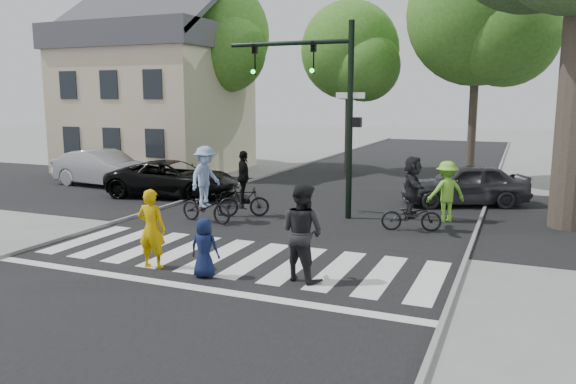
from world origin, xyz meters
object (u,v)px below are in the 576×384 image
traffic_signal (324,92)px  pedestrian_woman (152,229)px  car_suv (173,179)px  car_grey (464,184)px  cyclist_mid (244,190)px  car_silver (104,168)px  pedestrian_child (204,248)px  cyclist_left (206,190)px  pedestrian_adult (302,232)px  cyclist_right (412,198)px

traffic_signal → pedestrian_woman: bearing=-104.5°
car_suv → car_grey: (10.35, 2.56, 0.05)m
cyclist_mid → car_silver: 8.90m
pedestrian_child → cyclist_left: (-2.70, 4.56, 0.36)m
pedestrian_adult → cyclist_right: size_ratio=0.96×
cyclist_left → traffic_signal: bearing=36.0°
cyclist_mid → car_grey: cyclist_mid is taller
car_silver → car_grey: size_ratio=1.08×
cyclist_mid → pedestrian_adult: bearing=-52.2°
traffic_signal → pedestrian_woman: 7.44m
traffic_signal → car_suv: bearing=169.8°
car_suv → pedestrian_adult: bearing=-139.4°
pedestrian_child → cyclist_mid: size_ratio=0.61×
pedestrian_woman → car_grey: size_ratio=0.41×
pedestrian_adult → car_suv: bearing=-23.3°
cyclist_left → cyclist_mid: bearing=60.5°
cyclist_mid → car_grey: bearing=36.9°
pedestrian_child → car_suv: bearing=-58.6°
pedestrian_child → car_silver: bearing=-47.3°
pedestrian_adult → car_silver: (-12.28, 8.30, -0.25)m
cyclist_right → car_silver: 13.91m
pedestrian_adult → cyclist_mid: (-3.98, 5.12, -0.16)m
pedestrian_adult → car_suv: size_ratio=0.41×
pedestrian_woman → car_suv: size_ratio=0.36×
cyclist_right → car_grey: size_ratio=0.49×
traffic_signal → cyclist_mid: 3.94m
traffic_signal → car_silver: bearing=168.3°
pedestrian_woman → car_grey: pedestrian_woman is taller
cyclist_left → car_suv: bearing=135.9°
pedestrian_woman → pedestrian_adult: pedestrian_adult is taller
pedestrian_child → cyclist_mid: (-2.03, 5.75, 0.22)m
pedestrian_woman → pedestrian_child: bearing=167.9°
pedestrian_woman → pedestrian_adult: (3.37, 0.49, 0.13)m
car_suv → cyclist_right: bearing=-109.6°
pedestrian_adult → car_grey: (2.27, 9.81, -0.28)m
traffic_signal → car_grey: traffic_signal is taller
cyclist_left → cyclist_mid: size_ratio=1.10×
pedestrian_adult → cyclist_mid: bearing=-33.6°
car_suv → pedestrian_child: bearing=-149.6°
pedestrian_adult → car_grey: bearing=-84.5°
pedestrian_woman → cyclist_mid: 5.64m
car_suv → car_silver: car_silver is taller
cyclist_left → car_grey: (6.92, 5.88, -0.27)m
car_suv → car_silver: 4.34m
car_grey → cyclist_right: bearing=-36.4°
traffic_signal → pedestrian_woman: (-1.70, -6.59, -3.01)m
pedestrian_adult → cyclist_mid: cyclist_mid is taller
cyclist_mid → car_silver: cyclist_mid is taller
car_suv → cyclist_left: bearing=-141.5°
cyclist_left → cyclist_right: size_ratio=1.09×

